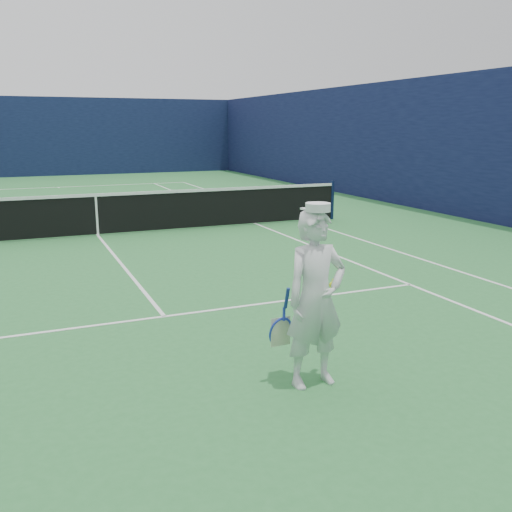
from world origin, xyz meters
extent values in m
plane|color=#2C7437|center=(0.00, 0.00, 0.00)|extent=(80.00, 80.00, 0.00)
cube|color=white|center=(0.00, 11.88, 0.00)|extent=(11.03, 0.06, 0.01)
cube|color=white|center=(5.49, 0.00, 0.00)|extent=(0.06, 23.83, 0.01)
cube|color=white|center=(4.12, 0.00, 0.00)|extent=(0.06, 23.77, 0.01)
cube|color=white|center=(0.00, 6.40, 0.00)|extent=(8.23, 0.06, 0.01)
cube|color=white|center=(0.00, -6.40, 0.00)|extent=(8.23, 0.06, 0.01)
cube|color=white|center=(0.00, 0.00, 0.00)|extent=(0.06, 12.80, 0.01)
cube|color=white|center=(0.00, 11.73, 0.00)|extent=(0.06, 0.30, 0.01)
cube|color=#10183A|center=(0.00, 18.00, 2.00)|extent=(20.12, 0.12, 4.00)
cube|color=#10153C|center=(10.00, 0.00, 2.00)|extent=(0.12, 36.12, 4.00)
cylinder|color=#141E4C|center=(6.40, 0.00, 0.54)|extent=(0.09, 0.09, 1.07)
cube|color=black|center=(0.00, 0.00, 0.50)|extent=(12.79, 0.02, 0.92)
cube|color=white|center=(0.00, 0.00, 0.97)|extent=(12.79, 0.04, 0.07)
cube|color=white|center=(0.00, 0.00, 0.47)|extent=(0.05, 0.03, 0.94)
imported|color=silver|center=(0.89, -9.02, 0.89)|extent=(0.67, 0.46, 1.78)
cylinder|color=white|center=(0.89, -9.02, 1.80)|extent=(0.24, 0.24, 0.08)
cube|color=white|center=(0.88, -8.89, 1.77)|extent=(0.19, 0.11, 0.02)
cylinder|color=navy|center=(0.61, -8.96, 0.92)|extent=(0.04, 0.09, 0.22)
cube|color=#1F31A9|center=(0.61, -8.90, 0.74)|extent=(0.02, 0.02, 0.14)
torus|color=#1F31A9|center=(0.60, -8.84, 0.54)|extent=(0.30, 0.12, 0.29)
cube|color=beige|center=(0.60, -8.84, 0.54)|extent=(0.22, 0.02, 0.30)
sphere|color=yellow|center=(1.14, -8.91, 0.98)|extent=(0.07, 0.07, 0.07)
sphere|color=yellow|center=(1.19, -8.88, 1.01)|extent=(0.07, 0.07, 0.07)
camera|label=1|loc=(-1.74, -13.72, 2.55)|focal=40.00mm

